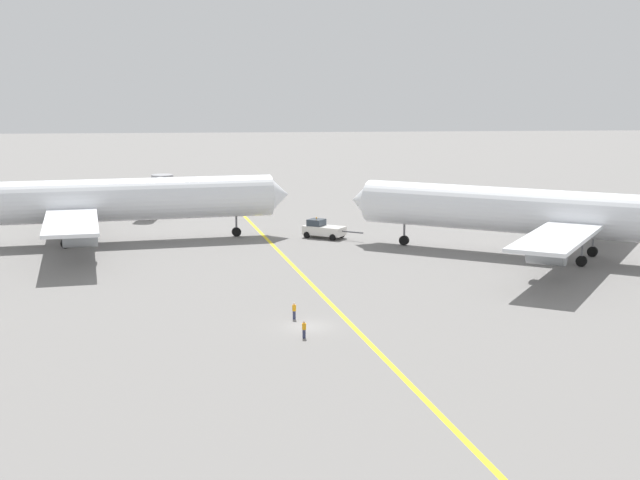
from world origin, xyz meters
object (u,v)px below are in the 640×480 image
at_px(ground_crew_ramp_agent_by_cones, 294,311).
at_px(jet_bridge, 156,189).
at_px(ground_crew_wing_walker_right, 304,329).
at_px(airliner_at_gate_left, 87,201).
at_px(airliner_being_pushed, 563,214).
at_px(pushback_tug, 323,229).

xyz_separation_m(ground_crew_ramp_agent_by_cones, jet_bridge, (-18.84, 71.18, 3.00)).
bearing_deg(ground_crew_ramp_agent_by_cones, jet_bridge, 104.82).
height_order(ground_crew_ramp_agent_by_cones, ground_crew_wing_walker_right, ground_crew_ramp_agent_by_cones).
height_order(airliner_at_gate_left, airliner_being_pushed, airliner_at_gate_left).
relative_size(ground_crew_ramp_agent_by_cones, ground_crew_wing_walker_right, 1.03).
bearing_deg(airliner_being_pushed, airliner_at_gate_left, 164.32).
relative_size(airliner_being_pushed, pushback_tug, 6.15).
bearing_deg(ground_crew_ramp_agent_by_cones, pushback_tug, 81.07).
distance_m(airliner_being_pushed, jet_bridge, 70.62).
bearing_deg(ground_crew_ramp_agent_by_cones, airliner_being_pushed, 36.06).
xyz_separation_m(pushback_tug, ground_crew_wing_walker_right, (-6.37, -49.76, -0.42)).
xyz_separation_m(airliner_at_gate_left, ground_crew_wing_walker_right, (25.92, -48.70, -4.92)).
relative_size(ground_crew_ramp_agent_by_cones, jet_bridge, 0.08).
distance_m(airliner_being_pushed, pushback_tug, 33.68).
height_order(airliner_at_gate_left, ground_crew_wing_walker_right, airliner_at_gate_left).
height_order(airliner_at_gate_left, pushback_tug, airliner_at_gate_left).
bearing_deg(airliner_being_pushed, pushback_tug, 147.36).
bearing_deg(pushback_tug, ground_crew_wing_walker_right, -97.29).
bearing_deg(pushback_tug, jet_bridge, 132.79).
bearing_deg(pushback_tug, ground_crew_ramp_agent_by_cones, -98.93).
distance_m(airliner_being_pushed, ground_crew_wing_walker_right, 47.12).
distance_m(pushback_tug, jet_bridge, 37.87).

